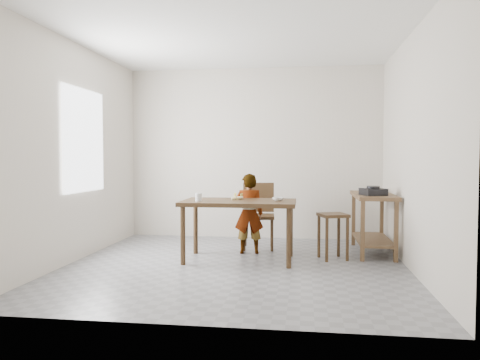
# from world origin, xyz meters

# --- Properties ---
(floor) EXTENTS (4.00, 4.00, 0.04)m
(floor) POSITION_xyz_m (0.00, 0.00, -0.02)
(floor) COLOR slate
(floor) RESTS_ON ground
(ceiling) EXTENTS (4.00, 4.00, 0.04)m
(ceiling) POSITION_xyz_m (0.00, 0.00, 2.72)
(ceiling) COLOR white
(ceiling) RESTS_ON wall_back
(wall_back) EXTENTS (4.00, 0.04, 2.70)m
(wall_back) POSITION_xyz_m (0.00, 2.02, 1.35)
(wall_back) COLOR beige
(wall_back) RESTS_ON ground
(wall_front) EXTENTS (4.00, 0.04, 2.70)m
(wall_front) POSITION_xyz_m (0.00, -2.02, 1.35)
(wall_front) COLOR beige
(wall_front) RESTS_ON ground
(wall_left) EXTENTS (0.04, 4.00, 2.70)m
(wall_left) POSITION_xyz_m (-2.02, 0.00, 1.35)
(wall_left) COLOR beige
(wall_left) RESTS_ON ground
(wall_right) EXTENTS (0.04, 4.00, 2.70)m
(wall_right) POSITION_xyz_m (2.02, 0.00, 1.35)
(wall_right) COLOR beige
(wall_right) RESTS_ON ground
(window_pane) EXTENTS (0.02, 1.10, 1.30)m
(window_pane) POSITION_xyz_m (-1.97, 0.20, 1.50)
(window_pane) COLOR white
(window_pane) RESTS_ON wall_left
(dining_table) EXTENTS (1.40, 0.80, 0.75)m
(dining_table) POSITION_xyz_m (0.00, 0.30, 0.38)
(dining_table) COLOR #382614
(dining_table) RESTS_ON floor
(prep_counter) EXTENTS (0.50, 1.20, 0.80)m
(prep_counter) POSITION_xyz_m (1.72, 1.00, 0.40)
(prep_counter) COLOR brown
(prep_counter) RESTS_ON floor
(child) EXTENTS (0.42, 0.31, 1.07)m
(child) POSITION_xyz_m (0.07, 0.75, 0.54)
(child) COLOR silver
(child) RESTS_ON floor
(dining_chair) EXTENTS (0.48, 0.48, 0.92)m
(dining_chair) POSITION_xyz_m (0.16, 1.09, 0.46)
(dining_chair) COLOR #382614
(dining_chair) RESTS_ON floor
(stool) EXTENTS (0.42, 0.42, 0.58)m
(stool) POSITION_xyz_m (1.16, 0.53, 0.29)
(stool) COLOR #382614
(stool) RESTS_ON floor
(glass_tumbler) EXTENTS (0.09, 0.09, 0.10)m
(glass_tumbler) POSITION_xyz_m (-0.48, 0.15, 0.80)
(glass_tumbler) COLOR silver
(glass_tumbler) RESTS_ON dining_table
(small_bowl) EXTENTS (0.17, 0.17, 0.04)m
(small_bowl) POSITION_xyz_m (0.48, 0.33, 0.77)
(small_bowl) COLOR silver
(small_bowl) RESTS_ON dining_table
(banana) EXTENTS (0.19, 0.17, 0.06)m
(banana) POSITION_xyz_m (-0.03, 0.40, 0.78)
(banana) COLOR #F3C75A
(banana) RESTS_ON dining_table
(serving_bowl) EXTENTS (0.28, 0.28, 0.06)m
(serving_bowl) POSITION_xyz_m (1.67, 1.30, 0.83)
(serving_bowl) COLOR silver
(serving_bowl) RESTS_ON prep_counter
(gas_burner) EXTENTS (0.35, 0.35, 0.09)m
(gas_burner) POSITION_xyz_m (1.68, 0.70, 0.85)
(gas_burner) COLOR black
(gas_burner) RESTS_ON prep_counter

